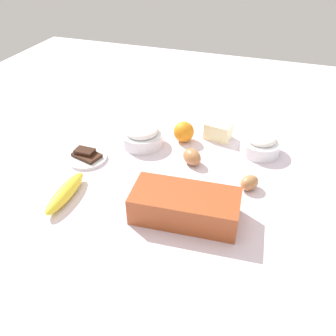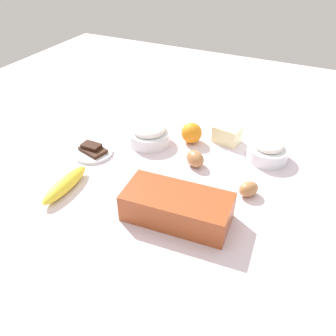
{
  "view_description": "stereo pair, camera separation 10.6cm",
  "coord_description": "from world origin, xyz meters",
  "px_view_note": "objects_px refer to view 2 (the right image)",
  "views": [
    {
      "loc": [
        -0.27,
        0.81,
        0.66
      ],
      "look_at": [
        0.0,
        0.0,
        0.04
      ],
      "focal_mm": 37.65,
      "sensor_mm": 36.0,
      "label": 1
    },
    {
      "loc": [
        -0.37,
        0.77,
        0.66
      ],
      "look_at": [
        0.0,
        0.0,
        0.04
      ],
      "focal_mm": 37.65,
      "sensor_mm": 36.0,
      "label": 2
    }
  ],
  "objects_px": {
    "sugar_bowl": "(149,134)",
    "egg_beside_bowl": "(249,189)",
    "flour_bowl": "(268,151)",
    "banana": "(65,184)",
    "egg_near_butter": "(195,159)",
    "chocolate_plate": "(93,151)",
    "loaf_pan": "(177,206)",
    "orange_fruit": "(192,133)",
    "butter_block": "(227,134)"
  },
  "relations": [
    {
      "from": "sugar_bowl",
      "to": "flour_bowl",
      "type": "bearing_deg",
      "value": -168.57
    },
    {
      "from": "flour_bowl",
      "to": "orange_fruit",
      "type": "bearing_deg",
      "value": 2.21
    },
    {
      "from": "butter_block",
      "to": "egg_beside_bowl",
      "type": "bearing_deg",
      "value": 120.13
    },
    {
      "from": "orange_fruit",
      "to": "egg_beside_bowl",
      "type": "height_order",
      "value": "orange_fruit"
    },
    {
      "from": "orange_fruit",
      "to": "butter_block",
      "type": "relative_size",
      "value": 0.81
    },
    {
      "from": "egg_beside_bowl",
      "to": "banana",
      "type": "bearing_deg",
      "value": 23.32
    },
    {
      "from": "orange_fruit",
      "to": "butter_block",
      "type": "bearing_deg",
      "value": -153.37
    },
    {
      "from": "banana",
      "to": "egg_beside_bowl",
      "type": "bearing_deg",
      "value": -156.68
    },
    {
      "from": "loaf_pan",
      "to": "sugar_bowl",
      "type": "distance_m",
      "value": 0.39
    },
    {
      "from": "chocolate_plate",
      "to": "butter_block",
      "type": "bearing_deg",
      "value": -144.56
    },
    {
      "from": "flour_bowl",
      "to": "egg_beside_bowl",
      "type": "height_order",
      "value": "flour_bowl"
    },
    {
      "from": "loaf_pan",
      "to": "chocolate_plate",
      "type": "distance_m",
      "value": 0.42
    },
    {
      "from": "loaf_pan",
      "to": "orange_fruit",
      "type": "relative_size",
      "value": 3.99
    },
    {
      "from": "orange_fruit",
      "to": "sugar_bowl",
      "type": "bearing_deg",
      "value": 28.22
    },
    {
      "from": "loaf_pan",
      "to": "butter_block",
      "type": "distance_m",
      "value": 0.43
    },
    {
      "from": "sugar_bowl",
      "to": "banana",
      "type": "xyz_separation_m",
      "value": [
        0.1,
        0.34,
        -0.02
      ]
    },
    {
      "from": "flour_bowl",
      "to": "egg_beside_bowl",
      "type": "xyz_separation_m",
      "value": [
        0.01,
        0.21,
        -0.01
      ]
    },
    {
      "from": "egg_beside_bowl",
      "to": "chocolate_plate",
      "type": "height_order",
      "value": "egg_beside_bowl"
    },
    {
      "from": "sugar_bowl",
      "to": "banana",
      "type": "bearing_deg",
      "value": 73.85
    },
    {
      "from": "loaf_pan",
      "to": "butter_block",
      "type": "relative_size",
      "value": 3.21
    },
    {
      "from": "sugar_bowl",
      "to": "egg_beside_bowl",
      "type": "distance_m",
      "value": 0.41
    },
    {
      "from": "orange_fruit",
      "to": "butter_block",
      "type": "distance_m",
      "value": 0.13
    },
    {
      "from": "banana",
      "to": "orange_fruit",
      "type": "relative_size",
      "value": 2.62
    },
    {
      "from": "butter_block",
      "to": "flour_bowl",
      "type": "bearing_deg",
      "value": 163.32
    },
    {
      "from": "banana",
      "to": "egg_near_butter",
      "type": "bearing_deg",
      "value": -136.29
    },
    {
      "from": "loaf_pan",
      "to": "banana",
      "type": "relative_size",
      "value": 1.52
    },
    {
      "from": "chocolate_plate",
      "to": "egg_near_butter",
      "type": "bearing_deg",
      "value": -165.29
    },
    {
      "from": "sugar_bowl",
      "to": "orange_fruit",
      "type": "distance_m",
      "value": 0.15
    },
    {
      "from": "sugar_bowl",
      "to": "chocolate_plate",
      "type": "height_order",
      "value": "sugar_bowl"
    },
    {
      "from": "sugar_bowl",
      "to": "chocolate_plate",
      "type": "bearing_deg",
      "value": 46.31
    },
    {
      "from": "flour_bowl",
      "to": "butter_block",
      "type": "distance_m",
      "value": 0.16
    },
    {
      "from": "flour_bowl",
      "to": "chocolate_plate",
      "type": "distance_m",
      "value": 0.58
    },
    {
      "from": "egg_beside_bowl",
      "to": "loaf_pan",
      "type": "bearing_deg",
      "value": 50.53
    },
    {
      "from": "loaf_pan",
      "to": "flour_bowl",
      "type": "relative_size",
      "value": 2.16
    },
    {
      "from": "sugar_bowl",
      "to": "egg_beside_bowl",
      "type": "height_order",
      "value": "sugar_bowl"
    },
    {
      "from": "loaf_pan",
      "to": "egg_beside_bowl",
      "type": "height_order",
      "value": "loaf_pan"
    },
    {
      "from": "egg_near_butter",
      "to": "chocolate_plate",
      "type": "bearing_deg",
      "value": 14.71
    },
    {
      "from": "loaf_pan",
      "to": "orange_fruit",
      "type": "xyz_separation_m",
      "value": [
        0.11,
        -0.37,
        -0.01
      ]
    },
    {
      "from": "chocolate_plate",
      "to": "orange_fruit",
      "type": "bearing_deg",
      "value": -141.35
    },
    {
      "from": "egg_beside_bowl",
      "to": "egg_near_butter",
      "type": "bearing_deg",
      "value": -20.0
    },
    {
      "from": "chocolate_plate",
      "to": "loaf_pan",
      "type": "bearing_deg",
      "value": 157.57
    },
    {
      "from": "egg_near_butter",
      "to": "chocolate_plate",
      "type": "relative_size",
      "value": 0.54
    },
    {
      "from": "loaf_pan",
      "to": "sugar_bowl",
      "type": "xyz_separation_m",
      "value": [
        0.25,
        -0.3,
        -0.01
      ]
    },
    {
      "from": "egg_near_butter",
      "to": "sugar_bowl",
      "type": "bearing_deg",
      "value": -16.29
    },
    {
      "from": "flour_bowl",
      "to": "sugar_bowl",
      "type": "xyz_separation_m",
      "value": [
        0.4,
        0.08,
        0.0
      ]
    },
    {
      "from": "flour_bowl",
      "to": "chocolate_plate",
      "type": "relative_size",
      "value": 1.03
    },
    {
      "from": "egg_near_butter",
      "to": "banana",
      "type": "bearing_deg",
      "value": 43.71
    },
    {
      "from": "banana",
      "to": "egg_near_butter",
      "type": "xyz_separation_m",
      "value": [
        -0.29,
        -0.28,
        0.01
      ]
    },
    {
      "from": "loaf_pan",
      "to": "butter_block",
      "type": "bearing_deg",
      "value": -94.09
    },
    {
      "from": "egg_near_butter",
      "to": "orange_fruit",
      "type": "bearing_deg",
      "value": -62.65
    }
  ]
}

